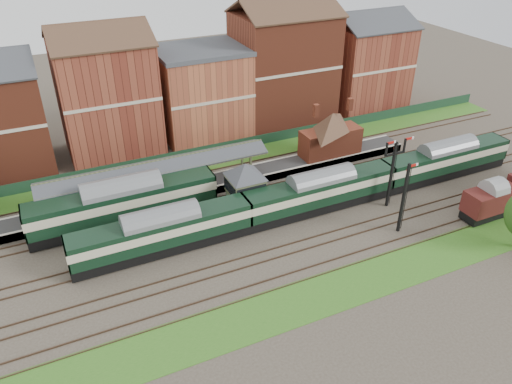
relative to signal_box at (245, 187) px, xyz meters
name	(u,v)px	position (x,y,z in m)	size (l,w,h in m)	color
ground	(283,219)	(3.00, -3.25, -3.19)	(160.00, 160.00, 0.00)	#473D33
grass_back	(227,158)	(3.00, 12.75, -3.16)	(90.00, 4.50, 0.06)	#2D6619
grass_front	(345,287)	(3.00, -15.25, -3.16)	(90.00, 5.00, 0.06)	#2D6619
fence	(222,148)	(3.00, 14.75, -2.44)	(90.00, 0.12, 1.50)	#193823
platform	(208,185)	(-2.00, 6.50, -2.69)	(55.00, 3.40, 1.00)	#2D2D2D
signal_box	(245,187)	(0.00, 0.00, 0.00)	(5.40, 5.40, 6.00)	#536548
brick_hut	(308,187)	(8.00, 0.00, -2.00)	(3.20, 2.64, 2.94)	maroon
station_building	(331,133)	(15.00, 6.50, 0.76)	(8.10, 8.10, 5.90)	brown
canopy	(156,164)	(-8.00, 6.50, 1.39)	(26.00, 3.89, 4.08)	#42482D
semaphore_bracket	(392,170)	(15.04, -5.75, 1.44)	(3.60, 0.25, 8.18)	black
semaphore_siding	(404,197)	(13.02, -10.25, 0.96)	(1.23, 0.25, 8.00)	black
town_backdrop	(201,88)	(2.82, 21.75, 3.81)	(69.00, 10.00, 16.00)	brown
dmu_train	(321,191)	(7.61, -3.25, -0.77)	(53.77, 2.83, 4.13)	black
platform_railcar	(124,202)	(-12.58, 3.25, -0.54)	(19.79, 3.11, 4.56)	black
goods_van_a	(490,201)	(23.49, -12.25, -1.11)	(6.02, 2.61, 3.65)	black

